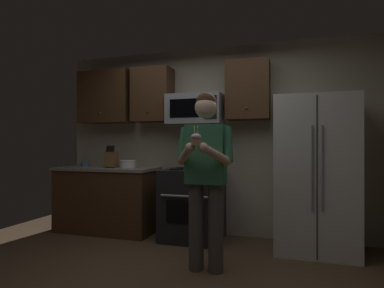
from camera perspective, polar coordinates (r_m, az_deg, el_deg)
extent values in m
plane|color=brown|center=(3.18, -4.94, -23.12)|extent=(6.00, 6.00, 0.00)
cube|color=#B7AD99|center=(4.60, 3.37, 0.57)|extent=(4.40, 0.10, 2.60)
cube|color=black|center=(4.33, 0.14, -10.55)|extent=(0.76, 0.66, 0.92)
cube|color=black|center=(4.03, -1.30, -11.93)|extent=(0.48, 0.01, 0.28)
cylinder|color=#99999E|center=(3.97, -1.42, -9.17)|extent=(0.60, 0.03, 0.03)
cylinder|color=black|center=(4.20, -2.78, -4.47)|extent=(0.18, 0.18, 0.01)
cylinder|color=black|center=(4.09, 1.98, -4.58)|extent=(0.18, 0.18, 0.01)
cylinder|color=black|center=(4.46, -1.54, -4.21)|extent=(0.18, 0.18, 0.01)
cylinder|color=black|center=(4.36, 2.96, -4.31)|extent=(0.18, 0.18, 0.01)
cube|color=#9EA0A5|center=(4.40, 0.61, 6.09)|extent=(0.74, 0.40, 0.40)
cube|color=black|center=(4.23, -1.37, 6.33)|extent=(0.40, 0.01, 0.24)
cube|color=black|center=(4.14, 3.26, 6.49)|extent=(0.16, 0.01, 0.30)
cube|color=white|center=(4.05, 20.76, -4.98)|extent=(0.90, 0.72, 1.80)
cylinder|color=gray|center=(3.67, 20.32, -3.92)|extent=(0.02, 0.02, 0.90)
cylinder|color=gray|center=(3.67, 21.88, -3.91)|extent=(0.02, 0.02, 0.90)
cube|color=black|center=(3.69, 21.10, -5.45)|extent=(0.01, 0.01, 1.74)
cube|color=#4C301C|center=(5.06, -14.75, 7.91)|extent=(0.80, 0.34, 0.76)
sphere|color=brown|center=(4.88, -15.89, 5.25)|extent=(0.03, 0.03, 0.03)
cube|color=#4C301C|center=(4.70, -6.90, 8.51)|extent=(0.55, 0.34, 0.76)
sphere|color=brown|center=(4.51, -7.85, 5.68)|extent=(0.03, 0.03, 0.03)
cube|color=#4C301C|center=(4.34, 9.81, 9.25)|extent=(0.55, 0.34, 0.76)
sphere|color=brown|center=(4.12, 9.49, 6.23)|extent=(0.03, 0.03, 0.03)
cube|color=#4C301C|center=(4.89, -14.71, -9.58)|extent=(1.40, 0.62, 0.88)
cube|color=gray|center=(4.84, -14.70, -4.20)|extent=(1.44, 0.66, 0.04)
cube|color=brown|center=(4.74, -14.02, -2.71)|extent=(0.16, 0.15, 0.24)
cylinder|color=black|center=(4.74, -14.71, -0.83)|extent=(0.02, 0.04, 0.09)
cylinder|color=black|center=(4.73, -14.49, -0.84)|extent=(0.02, 0.04, 0.09)
cylinder|color=black|center=(4.72, -14.26, -0.84)|extent=(0.02, 0.04, 0.09)
cylinder|color=black|center=(4.71, -14.03, -0.84)|extent=(0.02, 0.04, 0.09)
cylinder|color=black|center=(4.70, -13.80, -0.84)|extent=(0.02, 0.04, 0.09)
cylinder|color=black|center=(4.69, -13.57, -0.84)|extent=(0.02, 0.04, 0.09)
cylinder|color=white|center=(4.66, -11.21, -3.50)|extent=(0.22, 0.22, 0.10)
torus|color=white|center=(4.66, -11.21, -2.90)|extent=(0.23, 0.23, 0.01)
cylinder|color=#4C7299|center=(5.09, -18.23, -3.43)|extent=(0.13, 0.13, 0.06)
torus|color=#4C7299|center=(5.09, -18.23, -3.10)|extent=(0.14, 0.14, 0.01)
cylinder|color=#4C4742|center=(3.33, 0.74, -14.26)|extent=(0.15, 0.15, 0.86)
cylinder|color=#4C4742|center=(3.28, 4.20, -14.48)|extent=(0.15, 0.15, 0.86)
cube|color=#33724C|center=(3.20, 2.45, -1.79)|extent=(0.38, 0.22, 0.58)
sphere|color=beige|center=(3.22, 2.45, 6.41)|extent=(0.22, 0.22, 0.22)
sphere|color=#382314|center=(3.24, 2.50, 7.27)|extent=(0.20, 0.20, 0.20)
cylinder|color=#33724C|center=(3.24, -1.53, -0.09)|extent=(0.15, 0.18, 0.35)
cylinder|color=beige|center=(3.06, -1.17, -1.89)|extent=(0.26, 0.33, 0.21)
sphere|color=beige|center=(2.91, -0.31, -0.63)|extent=(0.09, 0.09, 0.09)
cylinder|color=#33724C|center=(3.12, 6.31, -0.08)|extent=(0.15, 0.18, 0.35)
cylinder|color=beige|center=(2.98, 4.30, -1.93)|extent=(0.26, 0.33, 0.21)
sphere|color=beige|center=(2.88, 1.97, -0.64)|extent=(0.09, 0.09, 0.09)
cylinder|color=#A87F56|center=(2.87, 0.71, 0.31)|extent=(0.08, 0.08, 0.06)
ellipsoid|color=#F2B2CC|center=(2.88, 0.71, 1.30)|extent=(0.09, 0.09, 0.06)
cylinder|color=#4CBF66|center=(2.87, 0.99, 2.24)|extent=(0.01, 0.01, 0.06)
ellipsoid|color=#FFD159|center=(2.87, 0.99, 2.99)|extent=(0.01, 0.01, 0.02)
cylinder|color=#F2D84C|center=(2.88, 0.43, 2.24)|extent=(0.01, 0.01, 0.06)
ellipsoid|color=#FFD159|center=(2.88, 0.43, 2.98)|extent=(0.01, 0.01, 0.02)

